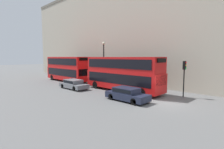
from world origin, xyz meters
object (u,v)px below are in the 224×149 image
(bus_leading, at_px, (122,72))
(bus_second_in_queue, at_px, (67,68))
(car_dark_sedan, at_px, (127,94))
(traffic_light, at_px, (184,71))
(car_hatchback, at_px, (74,84))

(bus_leading, bearing_deg, bus_second_in_queue, 90.00)
(car_dark_sedan, distance_m, traffic_light, 6.72)
(car_hatchback, bearing_deg, bus_leading, -59.32)
(bus_second_in_queue, height_order, car_hatchback, bus_second_in_queue)
(bus_second_in_queue, relative_size, traffic_light, 2.59)
(bus_second_in_queue, xyz_separation_m, car_dark_sedan, (-3.40, -16.37, -1.68))
(bus_leading, height_order, car_dark_sedan, bus_leading)
(bus_leading, xyz_separation_m, bus_second_in_queue, (0.00, 12.80, 0.01))
(car_dark_sedan, distance_m, car_hatchback, 9.30)
(car_dark_sedan, bearing_deg, bus_second_in_queue, 78.27)
(bus_leading, xyz_separation_m, traffic_light, (2.05, -6.91, 0.42))
(bus_leading, xyz_separation_m, car_dark_sedan, (-3.40, -3.57, -1.67))
(car_hatchback, relative_size, traffic_light, 1.15)
(car_hatchback, bearing_deg, car_dark_sedan, -90.00)
(bus_second_in_queue, distance_m, car_hatchback, 8.03)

